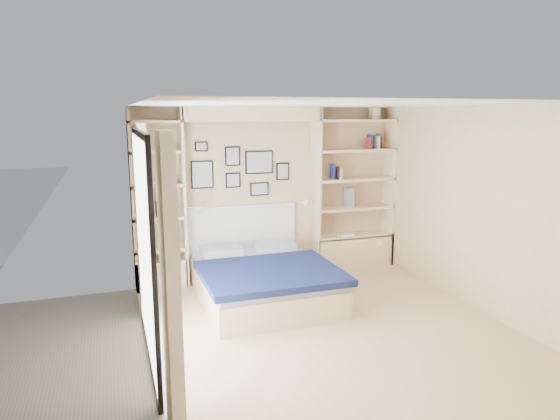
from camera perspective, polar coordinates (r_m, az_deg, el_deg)
name	(u,v)px	position (r m, az deg, el deg)	size (l,w,h in m)	color
ground	(329,329)	(5.85, 5.61, -13.41)	(4.50, 4.50, 0.00)	tan
room_shell	(258,213)	(6.75, -2.57, -0.40)	(4.50, 4.50, 4.50)	tan
bed	(262,279)	(6.60, -2.01, -7.92)	(1.69, 2.15, 1.07)	#CEB086
photo_gallery	(239,169)	(7.32, -4.66, 4.65)	(1.48, 0.02, 0.82)	black
reading_lamps	(254,205)	(7.22, -3.00, 0.54)	(1.92, 0.12, 0.15)	silver
shelf_decor	(344,160)	(7.73, 7.35, 5.74)	(3.45, 0.23, 2.03)	#A51E1E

